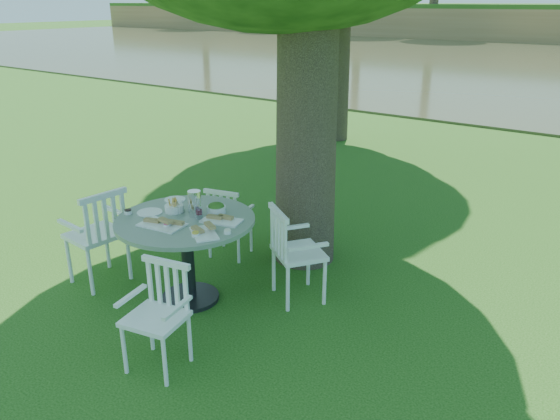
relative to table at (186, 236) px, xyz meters
The scene contains 7 objects.
ground 1.02m from the table, 41.64° to the left, with size 140.00×140.00×0.00m, color #143F0D.
table is the anchor object (origin of this frame).
chair_ne 0.98m from the table, 36.56° to the left, with size 0.65×0.64×0.94m.
chair_nw 1.00m from the table, 109.27° to the left, with size 0.50×0.48×0.83m.
chair_sw 0.97m from the table, 163.10° to the right, with size 0.52×0.55×1.02m.
chair_se 1.00m from the table, 56.97° to the right, with size 0.51×0.49×0.86m.
tableware 0.24m from the table, 81.95° to the left, with size 1.15×0.80×0.25m.
Camera 1 is at (2.91, -3.79, 2.75)m, focal length 35.00 mm.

